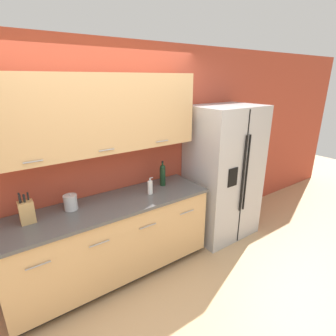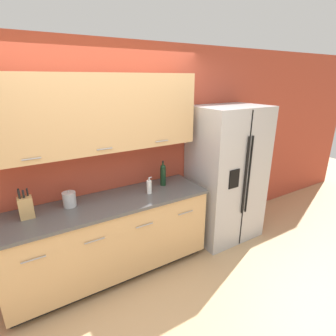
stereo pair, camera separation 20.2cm
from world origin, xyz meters
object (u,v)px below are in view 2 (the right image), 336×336
Objects in this scene: soap_dispenser at (149,187)px; steel_canister at (69,199)px; knife_block at (26,207)px; refrigerator at (226,174)px; wine_bottle at (163,174)px.

soap_dispenser is 0.87m from steel_canister.
refrigerator is at bearing -2.56° from knife_block.
knife_block is 1.27m from soap_dispenser.
refrigerator is 6.10× the size of knife_block.
soap_dispenser is at bearing -153.61° from wine_bottle.
steel_canister is at bearing 175.97° from refrigerator.
soap_dispenser is at bearing -4.72° from knife_block.
steel_canister is (-0.86, 0.14, -0.00)m from soap_dispenser.
wine_bottle is (-0.94, 0.14, 0.14)m from refrigerator.
refrigerator is 1.20m from soap_dispenser.
refrigerator is 10.83× the size of steel_canister.
refrigerator reaches higher than wine_bottle.
refrigerator is at bearing -4.03° from steel_canister.
refrigerator is 0.96m from wine_bottle.
wine_bottle is 1.60× the size of soap_dispenser.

